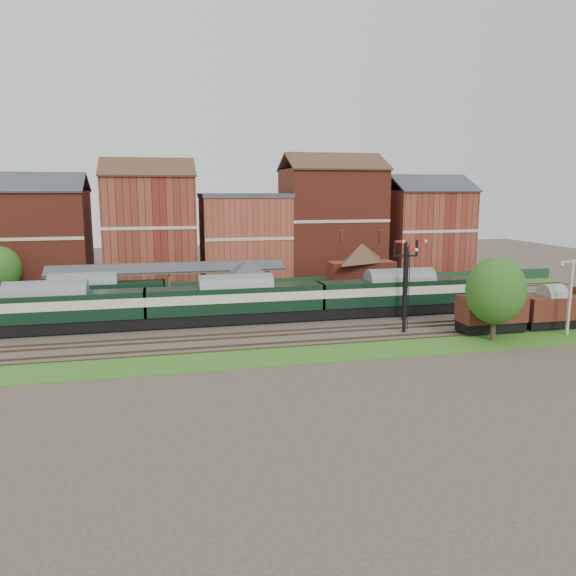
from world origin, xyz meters
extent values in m
plane|color=#473D33|center=(0.00, 0.00, 0.00)|extent=(160.00, 160.00, 0.00)
cube|color=#2D6619|center=(0.00, 16.00, 0.03)|extent=(90.00, 4.50, 0.06)
cube|color=#2D6619|center=(0.00, -12.00, 0.03)|extent=(90.00, 5.00, 0.06)
cube|color=#193823|center=(0.00, 18.00, 0.75)|extent=(90.00, 0.12, 1.50)
cube|color=#2D2D2D|center=(-5.00, 9.75, 0.50)|extent=(55.00, 3.40, 1.00)
cube|color=#57694B|center=(-3.00, 3.25, 1.20)|extent=(3.40, 3.20, 2.40)
cube|color=#454C2F|center=(-3.00, 3.25, 3.40)|extent=(3.60, 3.40, 2.00)
pyramid|color=#383A3F|center=(-3.00, 3.25, 5.20)|extent=(5.40, 5.40, 1.60)
cube|color=maroon|center=(5.00, 3.25, 1.10)|extent=(3.00, 2.40, 2.20)
cube|color=#4C3323|center=(5.00, 2.60, 2.55)|extent=(3.20, 1.34, 0.79)
cube|color=#4C3323|center=(5.00, 3.90, 2.55)|extent=(3.20, 1.34, 0.79)
cube|color=maroon|center=(12.00, 9.75, 2.75)|extent=(8.00, 3.00, 3.50)
pyramid|color=#4C3323|center=(12.00, 9.75, 5.60)|extent=(8.10, 8.10, 2.20)
cube|color=maroon|center=(9.50, 9.75, 6.10)|extent=(0.60, 0.60, 1.60)
cube|color=maroon|center=(14.50, 9.75, 6.10)|extent=(0.60, 0.60, 1.60)
cube|color=#454C2F|center=(-22.00, 8.45, 2.70)|extent=(0.22, 0.22, 3.40)
cube|color=#454C2F|center=(0.00, 11.05, 2.70)|extent=(0.22, 0.22, 3.40)
cube|color=#383A3F|center=(-11.00, 8.80, 4.60)|extent=(26.00, 1.99, 0.90)
cube|color=#383A3F|center=(-11.00, 10.70, 4.60)|extent=(26.00, 1.99, 0.90)
cube|color=#454C2F|center=(-11.00, 9.75, 4.98)|extent=(26.00, 0.20, 0.20)
cube|color=black|center=(12.00, -2.50, 4.00)|extent=(0.25, 0.25, 8.00)
cube|color=black|center=(12.00, -2.50, 6.60)|extent=(2.60, 0.18, 0.18)
cube|color=#B2140F|center=(11.35, -2.50, 8.05)|extent=(1.10, 0.08, 0.25)
cube|color=#B2140F|center=(13.75, -2.50, 8.05)|extent=(1.10, 0.08, 0.25)
cube|color=black|center=(10.00, -7.00, 4.00)|extent=(0.25, 0.25, 8.00)
cube|color=#B2140F|center=(10.55, -7.00, 7.70)|extent=(1.10, 0.08, 0.25)
cube|color=beige|center=(24.00, -11.50, 3.50)|extent=(0.22, 0.22, 7.00)
cube|color=beige|center=(24.00, -11.50, 6.80)|extent=(2.60, 0.15, 0.15)
cube|color=maroon|center=(-28.00, 25.00, 6.50)|extent=(14.00, 10.00, 13.00)
cube|color=maroon|center=(-13.00, 25.00, 7.50)|extent=(12.00, 10.00, 15.00)
cube|color=#A34534|center=(0.00, 25.00, 6.00)|extent=(12.00, 10.00, 12.00)
cube|color=maroon|center=(13.00, 25.00, 8.00)|extent=(14.00, 10.00, 16.00)
cube|color=maroon|center=(28.00, 25.00, 6.50)|extent=(12.00, 10.00, 13.00)
cube|color=black|center=(-22.20, 0.00, 0.69)|extent=(17.42, 2.44, 1.06)
cube|color=black|center=(-22.20, 0.00, 2.48)|extent=(17.42, 2.71, 2.52)
cube|color=beige|center=(-22.20, 0.00, 2.78)|extent=(17.44, 2.75, 0.87)
cube|color=slate|center=(-22.20, 0.00, 3.89)|extent=(17.42, 2.71, 0.58)
cube|color=black|center=(-4.78, 0.00, 0.69)|extent=(17.42, 2.44, 1.06)
cube|color=black|center=(-4.78, 0.00, 2.48)|extent=(17.42, 2.71, 2.52)
cube|color=beige|center=(-4.78, 0.00, 2.78)|extent=(17.44, 2.75, 0.87)
cube|color=slate|center=(-4.78, 0.00, 3.89)|extent=(17.42, 2.71, 0.58)
cube|color=black|center=(12.64, 0.00, 0.69)|extent=(17.42, 2.44, 1.06)
cube|color=black|center=(12.64, 0.00, 2.48)|extent=(17.42, 2.71, 2.52)
cube|color=beige|center=(12.64, 0.00, 2.78)|extent=(17.44, 2.75, 0.87)
cube|color=slate|center=(12.64, 0.00, 3.89)|extent=(17.42, 2.71, 0.58)
cube|color=black|center=(-19.76, 6.50, 0.66)|extent=(16.44, 2.30, 1.00)
cube|color=black|center=(-19.76, 6.50, 2.35)|extent=(16.44, 2.56, 2.37)
cube|color=beige|center=(-19.76, 6.50, 2.64)|extent=(16.46, 2.60, 0.82)
cube|color=slate|center=(-19.76, 6.50, 3.68)|extent=(16.44, 2.56, 0.55)
cube|color=black|center=(17.77, -9.00, 0.62)|extent=(6.09, 2.24, 0.91)
cube|color=#4F2216|center=(17.77, -9.00, 2.29)|extent=(6.09, 2.64, 2.44)
cube|color=gray|center=(17.77, -9.00, 3.63)|extent=(6.09, 2.64, 0.45)
cube|color=black|center=(24.13, -9.00, 0.57)|extent=(5.46, 2.01, 0.82)
cube|color=#4F2216|center=(24.13, -9.00, 2.07)|extent=(5.46, 2.37, 2.18)
cube|color=gray|center=(24.13, -9.00, 3.27)|extent=(5.46, 2.37, 0.40)
cylinder|color=#382619|center=(16.27, -11.68, 1.73)|extent=(0.44, 0.44, 3.47)
ellipsoid|color=#294F16|center=(16.27, -11.68, 4.51)|extent=(5.10, 5.10, 5.87)
cylinder|color=#382619|center=(-30.12, 17.11, 1.54)|extent=(0.44, 0.44, 3.08)
ellipsoid|color=#294F16|center=(-30.12, 17.11, 4.01)|extent=(4.52, 4.52, 5.20)
camera|label=1|loc=(-12.20, -54.11, 13.16)|focal=35.00mm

